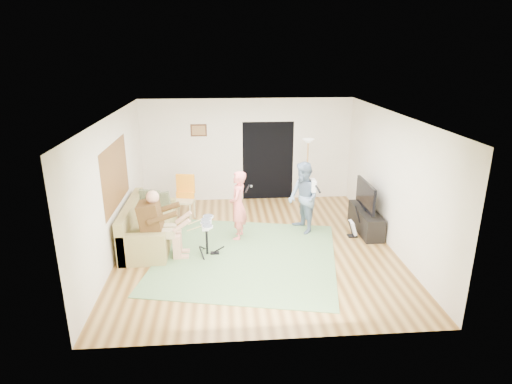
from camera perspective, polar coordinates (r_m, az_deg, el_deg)
The scene contains 19 objects.
floor at distance 8.91m, azimuth 0.04°, elevation -7.27°, with size 6.00×6.00×0.00m, color brown.
walls at distance 8.42m, azimuth 0.05°, elevation 1.04°, with size 5.50×6.00×2.70m, color silver, non-canonical shape.
ceiling at distance 8.12m, azimuth 0.05°, elevation 10.18°, with size 6.00×6.00×0.00m, color white.
window_blinds at distance 8.78m, azimuth -18.23°, elevation 2.20°, with size 2.05×2.05×0.00m, color brown.
doorway at distance 11.41m, azimuth 1.61°, elevation 4.15°, with size 2.10×2.10×0.00m, color black.
picture_frame at distance 11.19m, azimuth -7.65°, elevation 8.15°, with size 0.42×0.03×0.32m, color #3F2314.
area_rug at distance 8.50m, azimuth -1.26°, elevation -8.56°, with size 3.42×3.44×0.02m, color #587C4C.
sofa at distance 9.25m, azimuth -14.53°, elevation -4.92°, with size 0.90×2.18×0.88m.
drummer at distance 8.50m, azimuth -12.53°, elevation -5.14°, with size 0.89×0.50×1.36m.
drum_kit at distance 8.50m, azimuth -6.58°, elevation -6.33°, with size 0.40×0.72×0.74m.
singer at distance 9.03m, azimuth -2.40°, elevation -1.80°, with size 0.54×0.36×1.49m, color #FF736E.
microphone at distance 8.92m, azimuth -1.15°, elevation 0.45°, with size 0.06×0.06×0.24m, color black, non-canonical shape.
guitarist at distance 9.39m, azimuth 6.33°, elevation -0.79°, with size 0.77×0.60×1.58m, color slate.
guitar_held at distance 9.34m, azimuth 7.60°, elevation 0.90°, with size 0.12×0.60×0.26m, color white, non-canonical shape.
guitar_spare at distance 9.52m, azimuth 12.82°, elevation -4.65°, with size 0.26×0.23×0.72m.
torchiere_lamp at distance 10.74m, azimuth 6.88°, elevation 4.09°, with size 0.32×0.32×1.79m.
dining_chair at distance 10.28m, azimuth -9.54°, elevation -1.63°, with size 0.53×0.56×1.07m.
tv_cabinet at distance 9.86m, azimuth 14.41°, elevation -3.68°, with size 0.40×1.40×0.50m, color black.
television at distance 9.64m, azimuth 14.41°, elevation -0.39°, with size 0.06×1.13×0.59m, color black.
Camera 1 is at (-0.64, -8.01, 3.87)m, focal length 30.00 mm.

